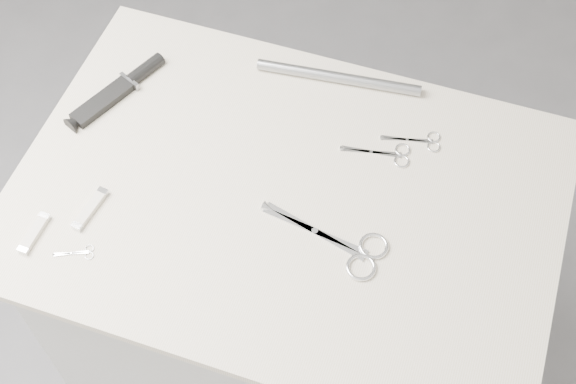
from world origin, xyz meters
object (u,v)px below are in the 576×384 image
(plinth, at_px, (286,306))
(sheathed_knife, at_px, (122,87))
(metal_rail, at_px, (339,77))
(large_shears, at_px, (348,247))
(embroidery_scissors_a, at_px, (389,154))
(pocket_knife_b, at_px, (90,209))
(pocket_knife_a, at_px, (34,233))
(embroidery_scissors_b, at_px, (422,141))
(tiny_scissors, at_px, (79,253))

(plinth, distance_m, sheathed_knife, 0.63)
(sheathed_knife, xyz_separation_m, metal_rail, (0.40, 0.16, 0.00))
(large_shears, bearing_deg, embroidery_scissors_a, 97.03)
(pocket_knife_b, bearing_deg, embroidery_scissors_a, -50.60)
(large_shears, height_order, pocket_knife_a, pocket_knife_a)
(embroidery_scissors_a, relative_size, pocket_knife_b, 1.39)
(sheathed_knife, bearing_deg, pocket_knife_b, -143.00)
(sheathed_knife, bearing_deg, pocket_knife_a, -157.16)
(embroidery_scissors_b, distance_m, metal_rail, 0.22)
(embroidery_scissors_a, height_order, tiny_scissors, same)
(embroidery_scissors_a, distance_m, pocket_knife_b, 0.56)
(plinth, height_order, large_shears, large_shears)
(embroidery_scissors_a, bearing_deg, pocket_knife_a, -156.13)
(large_shears, bearing_deg, plinth, 164.69)
(embroidery_scissors_a, bearing_deg, large_shears, -104.44)
(embroidery_scissors_b, bearing_deg, plinth, -148.54)
(tiny_scissors, height_order, metal_rail, metal_rail)
(pocket_knife_a, distance_m, pocket_knife_b, 0.11)
(large_shears, relative_size, tiny_scissors, 3.42)
(plinth, relative_size, pocket_knife_a, 10.57)
(tiny_scissors, relative_size, metal_rail, 0.21)
(tiny_scissors, distance_m, pocket_knife_a, 0.09)
(embroidery_scissors_b, relative_size, tiny_scissors, 1.67)
(plinth, distance_m, metal_rail, 0.56)
(sheathed_knife, bearing_deg, large_shears, -87.65)
(sheathed_knife, height_order, pocket_knife_a, sheathed_knife)
(tiny_scissors, relative_size, sheathed_knife, 0.32)
(metal_rail, bearing_deg, pocket_knife_a, -128.13)
(embroidery_scissors_b, bearing_deg, embroidery_scissors_a, -148.23)
(tiny_scissors, xyz_separation_m, pocket_knife_b, (-0.02, 0.09, 0.00))
(embroidery_scissors_a, xyz_separation_m, embroidery_scissors_b, (0.05, 0.05, -0.00))
(large_shears, height_order, metal_rail, metal_rail)
(tiny_scissors, height_order, pocket_knife_b, pocket_knife_b)
(plinth, xyz_separation_m, tiny_scissors, (-0.30, -0.23, 0.47))
(plinth, relative_size, large_shears, 3.78)
(plinth, distance_m, pocket_knife_a, 0.66)
(sheathed_knife, relative_size, metal_rail, 0.66)
(embroidery_scissors_b, height_order, sheathed_knife, sheathed_knife)
(pocket_knife_a, height_order, pocket_knife_b, pocket_knife_b)
(sheathed_knife, height_order, pocket_knife_b, sheathed_knife)
(pocket_knife_a, distance_m, metal_rail, 0.66)
(metal_rail, bearing_deg, plinth, -92.09)
(pocket_knife_a, bearing_deg, tiny_scissors, -93.27)
(embroidery_scissors_a, relative_size, sheathed_knife, 0.61)
(embroidery_scissors_a, distance_m, sheathed_knife, 0.55)
(sheathed_knife, bearing_deg, plinth, -85.59)
(embroidery_scissors_a, bearing_deg, embroidery_scissors_b, 34.31)
(large_shears, distance_m, embroidery_scissors_a, 0.22)
(large_shears, distance_m, pocket_knife_b, 0.47)
(pocket_knife_a, height_order, metal_rail, metal_rail)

